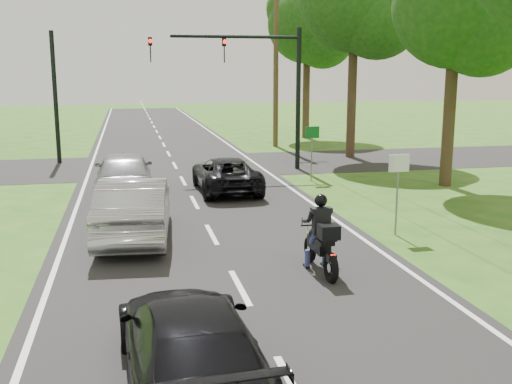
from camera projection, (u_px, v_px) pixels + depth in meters
ground at (240, 288)px, 11.80m from camera, size 140.00×140.00×0.00m
road at (188, 191)px, 21.38m from camera, size 8.00×100.00×0.01m
cross_road at (175, 166)px, 27.13m from camera, size 60.00×7.00×0.01m
motorcycle_rider at (321, 242)px, 12.58m from camera, size 0.56×1.98×1.71m
dark_suv at (226, 174)px, 21.18m from camera, size 2.07×4.41×1.22m
silver_sedan at (135, 208)px, 15.14m from camera, size 2.07×4.89×1.57m
silver_suv at (124, 174)px, 20.11m from camera, size 1.93×4.76×1.62m
dark_car_behind at (190, 343)px, 7.96m from camera, size 1.96×4.45×1.27m
traffic_signal at (256, 73)px, 25.08m from camera, size 6.38×0.44×6.00m
signal_pole_far at (55, 98)px, 27.38m from camera, size 0.20×0.20×6.00m
utility_pole_far at (276, 55)px, 33.16m from camera, size 1.60×0.28×10.00m
sign_white at (398, 175)px, 15.31m from camera, size 0.55×0.07×2.12m
sign_green at (312, 140)px, 23.02m from camera, size 0.55×0.07×2.12m
tree_row_c at (465, 12)px, 21.01m from camera, size 4.80×4.65×8.76m
tree_row_d at (363, 2)px, 28.27m from camera, size 5.76×5.58×10.45m
tree_row_e at (313, 28)px, 37.11m from camera, size 5.28×5.12×9.61m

